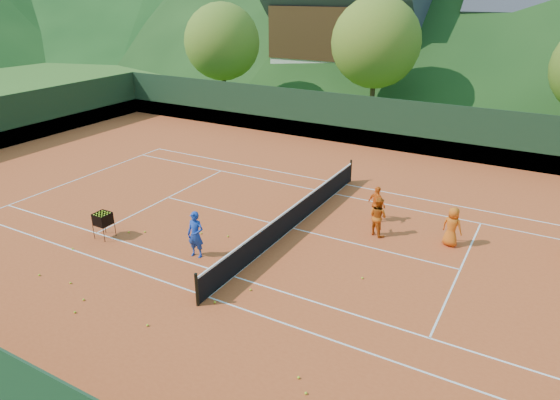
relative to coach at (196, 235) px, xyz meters
The scene contains 29 objects.
ground 4.18m from the coach, 62.44° to the left, with size 400.00×400.00×0.00m, color #2F571B.
clay_court 4.17m from the coach, 62.44° to the left, with size 40.00×24.00×0.02m, color #B8461D.
coach is the anchor object (origin of this frame).
student_a 6.86m from the coach, 43.70° to the left, with size 0.74×0.58×1.53m, color #CF5912.
student_b 7.42m from the coach, 52.57° to the left, with size 0.87×0.36×1.48m, color orange.
student_c 9.22m from the coach, 34.57° to the left, with size 0.73×0.48×1.50m, color #DC5E13.
tennis_ball_0 3.06m from the coach, behind, with size 0.07×0.07×0.07m, color #B9E626.
tennis_ball_2 3.53m from the coach, behind, with size 0.07×0.07×0.07m, color #B9E626.
tennis_ball_4 4.62m from the coach, 102.58° to the right, with size 0.07×0.07×0.07m, color #B9E626.
tennis_ball_5 3.14m from the coach, 41.84° to the right, with size 0.07×0.07×0.07m, color #B9E626.
tennis_ball_6 5.87m from the coach, 14.40° to the left, with size 0.07×0.07×0.07m, color #B9E626.
tennis_ball_8 1.92m from the coach, 86.32° to the left, with size 0.07×0.07×0.07m, color #B9E626.
tennis_ball_9 4.69m from the coach, 156.51° to the right, with size 0.07×0.07×0.07m, color #B9E626.
tennis_ball_10 4.16m from the coach, 108.35° to the right, with size 0.07×0.07×0.07m, color #B9E626.
tennis_ball_11 7.47m from the coach, 32.13° to the right, with size 0.07×0.07×0.07m, color #B9E626.
tennis_ball_12 5.23m from the coach, 135.65° to the right, with size 0.07×0.07×0.07m, color #B9E626.
tennis_ball_13 6.96m from the coach, 31.25° to the right, with size 0.07×0.07×0.07m, color #B9E626.
tennis_ball_14 4.14m from the coach, 71.58° to the right, with size 0.07×0.07×0.07m, color #B9E626.
tennis_ball_15 4.27m from the coach, 124.96° to the right, with size 0.07×0.07×0.07m, color #B9E626.
tennis_ball_16 1.90m from the coach, 123.00° to the left, with size 0.07×0.07×0.07m, color #B9E626.
tennis_ball_17 3.09m from the coach, 18.11° to the right, with size 0.07×0.07×0.07m, color #B9E626.
court_lines 4.17m from the coach, 62.44° to the left, with size 23.83×11.03×0.00m.
tennis_net 4.10m from the coach, 62.44° to the left, with size 0.10×12.07×1.10m.
perimeter_fence 4.10m from the coach, 62.44° to the left, with size 40.40×24.24×3.00m.
ball_hopper 3.98m from the coach, behind, with size 0.57×0.57×1.00m.
chalet_left 34.91m from the coach, 103.56° to the left, with size 13.80×9.93×12.92m.
chalet_mid 38.66m from the coach, 78.16° to the left, with size 12.65×8.82×11.45m.
tree_a 26.13m from the coach, 123.13° to the left, with size 6.00×6.00×7.88m.
tree_b 24.11m from the coach, 95.11° to the left, with size 6.40×6.40×8.40m.
Camera 1 is at (8.26, -15.63, 8.72)m, focal length 32.00 mm.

